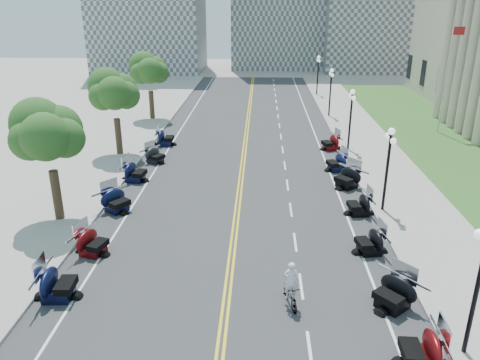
{
  "coord_description": "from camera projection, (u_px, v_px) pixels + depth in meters",
  "views": [
    {
      "loc": [
        1.3,
        -21.54,
        11.73
      ],
      "look_at": [
        0.17,
        3.63,
        2.0
      ],
      "focal_mm": 35.0,
      "sensor_mm": 36.0,
      "label": 1
    }
  ],
  "objects": [
    {
      "name": "tree_2",
      "position": [
        48.0,
        140.0,
        24.92
      ],
      "size": [
        4.8,
        4.8,
        9.2
      ],
      "primitive_type": null,
      "color": "#235619",
      "rests_on": "sidewalk_south"
    },
    {
      "name": "edge_line_south",
      "position": [
        154.0,
        172.0,
        33.94
      ],
      "size": [
        0.12,
        90.0,
        0.0
      ],
      "primitive_type": "cube",
      "color": "white",
      "rests_on": "road"
    },
    {
      "name": "motorcycle_s_7",
      "position": [
        135.0,
        171.0,
        32.1
      ],
      "size": [
        2.46,
        2.46,
        1.5
      ],
      "primitive_type": null,
      "rotation": [
        0.0,
        0.0,
        1.41
      ],
      "color": "black",
      "rests_on": "road"
    },
    {
      "name": "motorcycle_s_4",
      "position": [
        57.0,
        282.0,
        19.42
      ],
      "size": [
        2.32,
        2.32,
        1.54
      ],
      "primitive_type": null,
      "rotation": [
        0.0,
        0.0,
        1.63
      ],
      "color": "black",
      "rests_on": "road"
    },
    {
      "name": "street_lamp_5",
      "position": [
        318.0,
        75.0,
        60.33
      ],
      "size": [
        0.5,
        1.2,
        4.9
      ],
      "primitive_type": null,
      "color": "black",
      "rests_on": "sidewalk_north"
    },
    {
      "name": "street_lamp_3",
      "position": [
        350.0,
        120.0,
        37.97
      ],
      "size": [
        0.5,
        1.2,
        4.9
      ],
      "primitive_type": null,
      "color": "black",
      "rests_on": "sidewalk_north"
    },
    {
      "name": "tree_4",
      "position": [
        150.0,
        74.0,
        47.29
      ],
      "size": [
        4.8,
        4.8,
        9.2
      ],
      "primitive_type": null,
      "color": "#235619",
      "rests_on": "sidewalk_south"
    },
    {
      "name": "lane_dash_11",
      "position": [
        281.0,
        137.0,
        42.85
      ],
      "size": [
        0.12,
        2.0,
        0.0
      ],
      "primitive_type": "cube",
      "color": "white",
      "rests_on": "road"
    },
    {
      "name": "lane_dash_4",
      "position": [
        310.0,
        350.0,
        16.76
      ],
      "size": [
        0.12,
        2.0,
        0.0
      ],
      "primitive_type": "cube",
      "color": "white",
      "rests_on": "road"
    },
    {
      "name": "motorcycle_s_8",
      "position": [
        155.0,
        155.0,
        35.76
      ],
      "size": [
        2.59,
        2.59,
        1.32
      ],
      "primitive_type": null,
      "rotation": [
        0.0,
        0.0,
        1.02
      ],
      "color": "black",
      "rests_on": "road"
    },
    {
      "name": "sidewalk_south",
      "position": [
        98.0,
        171.0,
        34.08
      ],
      "size": [
        5.0,
        90.0,
        0.15
      ],
      "primitive_type": "cube",
      "color": "#9E9991",
      "rests_on": "ground"
    },
    {
      "name": "lane_dash_12",
      "position": [
        279.0,
        126.0,
        46.58
      ],
      "size": [
        0.12,
        2.0,
        0.0
      ],
      "primitive_type": "cube",
      "color": "white",
      "rests_on": "road"
    },
    {
      "name": "motorcycle_n_7",
      "position": [
        347.0,
        177.0,
        31.0
      ],
      "size": [
        3.07,
        3.07,
        1.52
      ],
      "primitive_type": null,
      "rotation": [
        0.0,
        0.0,
        -0.87
      ],
      "color": "black",
      "rests_on": "road"
    },
    {
      "name": "lane_dash_10",
      "position": [
        283.0,
        150.0,
        39.13
      ],
      "size": [
        0.12,
        2.0,
        0.0
      ],
      "primitive_type": "cube",
      "color": "white",
      "rests_on": "road"
    },
    {
      "name": "ground",
      "position": [
        234.0,
        241.0,
        24.35
      ],
      "size": [
        160.0,
        160.0,
        0.0
      ],
      "primitive_type": "plane",
      "color": "gray"
    },
    {
      "name": "street_lamp_2",
      "position": [
        387.0,
        170.0,
        26.79
      ],
      "size": [
        0.5,
        1.2,
        4.9
      ],
      "primitive_type": null,
      "color": "black",
      "rests_on": "sidewalk_north"
    },
    {
      "name": "centerline_yellow_a",
      "position": [
        240.0,
        174.0,
        33.67
      ],
      "size": [
        0.12,
        90.0,
        0.0
      ],
      "primitive_type": "cube",
      "color": "yellow",
      "rests_on": "road"
    },
    {
      "name": "motorcycle_n_9",
      "position": [
        331.0,
        141.0,
        38.9
      ],
      "size": [
        2.5,
        2.5,
        1.41
      ],
      "primitive_type": null,
      "rotation": [
        0.0,
        0.0,
        -1.29
      ],
      "color": "#590A0C",
      "rests_on": "road"
    },
    {
      "name": "lane_dash_16",
      "position": [
        275.0,
        95.0,
        61.49
      ],
      "size": [
        0.12,
        2.0,
        0.0
      ],
      "primitive_type": "cube",
      "color": "white",
      "rests_on": "road"
    },
    {
      "name": "motorcycle_s_5",
      "position": [
        92.0,
        241.0,
        22.85
      ],
      "size": [
        2.49,
        2.49,
        1.4
      ],
      "primitive_type": null,
      "rotation": [
        0.0,
        0.0,
        1.28
      ],
      "color": "#590A0C",
      "rests_on": "road"
    },
    {
      "name": "motorcycle_s_9",
      "position": [
        165.0,
        137.0,
        40.08
      ],
      "size": [
        2.18,
        2.18,
        1.52
      ],
      "primitive_type": null,
      "rotation": [
        0.0,
        0.0,
        1.58
      ],
      "color": "black",
      "rests_on": "road"
    },
    {
      "name": "lawn",
      "position": [
        447.0,
        144.0,
        40.38
      ],
      "size": [
        9.0,
        60.0,
        0.1
      ],
      "primitive_type": "cube",
      "color": "#356023",
      "rests_on": "ground"
    },
    {
      "name": "lane_dash_6",
      "position": [
        295.0,
        242.0,
        24.22
      ],
      "size": [
        0.12,
        2.0,
        0.0
      ],
      "primitive_type": "cube",
      "color": "white",
      "rests_on": "road"
    },
    {
      "name": "distant_block_c",
      "position": [
        383.0,
        4.0,
        80.04
      ],
      "size": [
        20.0,
        14.0,
        22.0
      ],
      "primitive_type": "cube",
      "color": "gray",
      "rests_on": "ground"
    },
    {
      "name": "motorcycle_n_3",
      "position": [
        423.0,
        348.0,
        15.77
      ],
      "size": [
        2.19,
        2.19,
        1.49
      ],
      "primitive_type": null,
      "rotation": [
        0.0,
        0.0,
        -1.6
      ],
      "color": "#590A0C",
      "rests_on": "road"
    },
    {
      "name": "tree_3",
      "position": [
        115.0,
        96.0,
        36.11
      ],
      "size": [
        4.8,
        4.8,
        9.2
      ],
      "primitive_type": null,
      "color": "#235619",
      "rests_on": "sidewalk_south"
    },
    {
      "name": "motorcycle_n_8",
      "position": [
        337.0,
        161.0,
        34.11
      ],
      "size": [
        2.54,
        2.54,
        1.42
      ],
      "primitive_type": null,
      "rotation": [
        0.0,
        0.0,
        -1.28
      ],
      "color": "black",
      "rests_on": "road"
    },
    {
      "name": "lane_dash_8",
      "position": [
        287.0,
        185.0,
        31.67
      ],
      "size": [
        0.12,
        2.0,
        0.0
      ],
      "primitive_type": "cube",
      "color": "white",
      "rests_on": "road"
    },
    {
      "name": "lane_dash_5",
      "position": [
        301.0,
        286.0,
        20.49
      ],
      "size": [
        0.12,
        2.0,
        0.0
      ],
      "primitive_type": "cube",
      "color": "white",
      "rests_on": "road"
    },
    {
      "name": "edge_line_north",
      "position": [
        331.0,
        175.0,
        33.4
      ],
      "size": [
        0.12,
        90.0,
        0.0
      ],
      "primitive_type": "cube",
      "color": "white",
      "rests_on": "road"
    },
    {
      "name": "lane_dash_15",
      "position": [
        276.0,
        101.0,
        57.76
      ],
      "size": [
        0.12,
        2.0,
        0.0
      ],
      "primitive_type": "cube",
      "color": "white",
      "rests_on": "road"
    },
    {
      "name": "motorcycle_n_6",
      "position": [
        359.0,
        204.0,
        27.11
      ],
      "size": [
        2.19,
        2.19,
        1.38
      ],
      "primitive_type": null,
      "rotation": [
        0.0,
        0.0,
        -1.45
      ],
      "color": "black",
      "rests_on": "road"
    },
    {
      "name": "cyclist_rider",
      "position": [
        292.0,
        266.0,
        18.54
      ],
      "size": [
        0.61,
        0.4,
        1.68
      ],
      "primitive_type": "imported",
      "rotation": [
        0.0,
        0.0,
        3.14
      ],
      "color": "white",
      "rests_on": "bicycle"
    },
    {
      "name": "road",
      "position": [
        242.0,
        174.0,
        33.67
      ],
      "size": [
        16.0,
        90.0,
        0.01
      ],
      "primitive_type": "cube",
      "color": "#333335",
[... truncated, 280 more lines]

